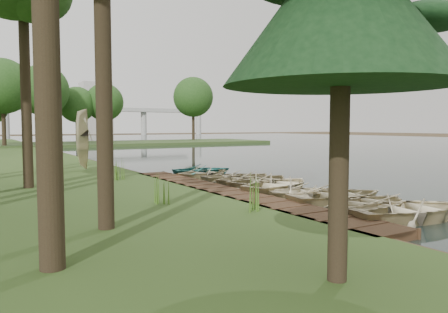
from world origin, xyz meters
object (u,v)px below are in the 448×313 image
rowboat_0 (410,207)px  stored_rowboat (85,164)px  boardwalk (226,194)px  rowboat_2 (338,194)px  rowboat_1 (373,202)px

rowboat_0 → stored_rowboat: (-5.23, 17.77, 0.21)m
boardwalk → rowboat_2: bearing=-53.2°
rowboat_2 → rowboat_1: bearing=-179.9°
rowboat_1 → rowboat_2: bearing=-22.0°
rowboat_0 → boardwalk: bearing=30.5°
rowboat_0 → rowboat_2: bearing=6.9°
rowboat_1 → stored_rowboat: (-5.16, 16.49, 0.24)m
rowboat_2 → stored_rowboat: size_ratio=1.07×
boardwalk → rowboat_1: (2.38, -5.22, 0.28)m
rowboat_1 → stored_rowboat: 17.28m
rowboat_0 → stored_rowboat: bearing=26.2°
boardwalk → stored_rowboat: bearing=103.9°
rowboat_1 → rowboat_2: size_ratio=0.96×
boardwalk → rowboat_0: rowboat_0 is taller
rowboat_0 → rowboat_1: size_ratio=1.09×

